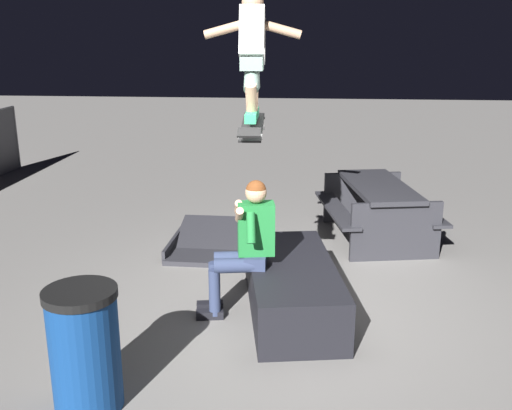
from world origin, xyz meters
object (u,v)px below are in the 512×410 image
ledge_box_main (292,287)px  trash_bin (85,349)px  person_sitting_on_ledge (245,241)px  skateboard (252,127)px  picnic_table_back (378,202)px  kicker_ramp (211,244)px  skater_airborne (252,50)px

ledge_box_main → trash_bin: bearing=139.8°
person_sitting_on_ledge → skateboard: (0.18, -0.05, 1.05)m
person_sitting_on_ledge → picnic_table_back: (2.31, -1.50, -0.24)m
ledge_box_main → skateboard: size_ratio=1.83×
ledge_box_main → person_sitting_on_ledge: 0.67m
ledge_box_main → person_sitting_on_ledge: (-0.10, 0.45, 0.49)m
person_sitting_on_ledge → kicker_ramp: size_ratio=1.02×
skater_airborne → trash_bin: (-1.82, 1.02, -2.02)m
ledge_box_main → kicker_ramp: ledge_box_main is taller
skater_airborne → kicker_ramp: 2.93m
kicker_ramp → picnic_table_back: (0.57, -2.13, 0.45)m
picnic_table_back → ledge_box_main: bearing=154.5°
picnic_table_back → trash_bin: (-3.89, 2.47, -0.03)m
person_sitting_on_ledge → trash_bin: (-1.58, 0.97, -0.28)m
ledge_box_main → trash_bin: (-1.68, 1.42, 0.22)m
skateboard → skater_airborne: 0.69m
kicker_ramp → picnic_table_back: 2.25m
skater_airborne → trash_bin: skater_airborne is taller
ledge_box_main → trash_bin: size_ratio=2.03×
person_sitting_on_ledge → skateboard: bearing=-16.6°
person_sitting_on_ledge → picnic_table_back: person_sitting_on_ledge is taller
ledge_box_main → trash_bin: trash_bin is taller
ledge_box_main → skateboard: bearing=78.4°
skater_airborne → ledge_box_main: bearing=-109.2°
skateboard → kicker_ramp: 2.43m
skateboard → picnic_table_back: skateboard is taller
skateboard → skater_airborne: bearing=2.3°
ledge_box_main → kicker_ramp: 1.97m
skater_airborne → picnic_table_back: bearing=-35.0°
skateboard → skater_airborne: skater_airborne is taller
person_sitting_on_ledge → kicker_ramp: 1.97m
skateboard → skater_airborne: (0.06, 0.00, 0.69)m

